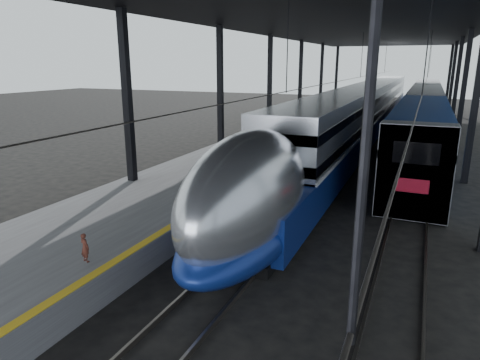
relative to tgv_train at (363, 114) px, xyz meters
The scene contains 8 objects.
ground 28.73m from the tgv_train, 94.00° to the right, with size 160.00×160.00×0.00m, color black.
platform 10.32m from the tgv_train, 122.67° to the right, with size 6.00×80.00×1.00m, color #4C4C4F.
yellow_strip 9.07m from the tgv_train, 107.47° to the right, with size 0.30×80.00×0.01m, color gold.
rails 9.17m from the tgv_train, 73.75° to the right, with size 6.52×80.00×0.16m.
canopy 11.04m from the tgv_train, 90.66° to the right, with size 18.00×75.00×9.47m.
tgv_train is the anchor object (origin of this frame).
second_train 7.58m from the tgv_train, 48.70° to the left, with size 3.04×56.05×4.19m.
child 31.71m from the tgv_train, 96.29° to the right, with size 0.32×0.21×0.88m, color #492118.
Camera 1 is at (7.19, -11.63, 6.60)m, focal length 32.00 mm.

